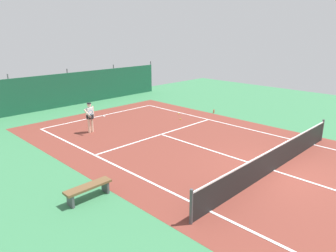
{
  "coord_description": "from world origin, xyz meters",
  "views": [
    {
      "loc": [
        -10.98,
        -4.99,
        5.29
      ],
      "look_at": [
        -0.73,
        5.16,
        0.9
      ],
      "focal_mm": 33.45,
      "sensor_mm": 36.0,
      "label": 1
    }
  ],
  "objects_px": {
    "water_bottle": "(214,111)",
    "parked_car": "(35,92)",
    "tennis_player": "(90,115)",
    "courtside_bench": "(88,189)",
    "tennis_ball_midcourt": "(180,119)",
    "tennis_ball_near_player": "(179,114)",
    "tennis_net": "(275,159)"
  },
  "relations": [
    {
      "from": "tennis_ball_midcourt",
      "to": "courtside_bench",
      "type": "distance_m",
      "value": 10.2
    },
    {
      "from": "courtside_bench",
      "to": "water_bottle",
      "type": "distance_m",
      "value": 12.6
    },
    {
      "from": "tennis_player",
      "to": "courtside_bench",
      "type": "xyz_separation_m",
      "value": [
        -3.88,
        -6.08,
        -0.59
      ]
    },
    {
      "from": "tennis_player",
      "to": "parked_car",
      "type": "bearing_deg",
      "value": -102.51
    },
    {
      "from": "courtside_bench",
      "to": "tennis_net",
      "type": "bearing_deg",
      "value": -27.54
    },
    {
      "from": "tennis_net",
      "to": "courtside_bench",
      "type": "height_order",
      "value": "tennis_net"
    },
    {
      "from": "parked_car",
      "to": "tennis_net",
      "type": "bearing_deg",
      "value": -82.8
    },
    {
      "from": "tennis_ball_midcourt",
      "to": "tennis_ball_near_player",
      "type": "bearing_deg",
      "value": 47.69
    },
    {
      "from": "courtside_bench",
      "to": "tennis_player",
      "type": "bearing_deg",
      "value": 57.43
    },
    {
      "from": "tennis_player",
      "to": "parked_car",
      "type": "distance_m",
      "value": 9.54
    },
    {
      "from": "tennis_ball_near_player",
      "to": "parked_car",
      "type": "xyz_separation_m",
      "value": [
        -5.15,
        10.22,
        0.81
      ]
    },
    {
      "from": "tennis_ball_midcourt",
      "to": "parked_car",
      "type": "bearing_deg",
      "value": 110.89
    },
    {
      "from": "parked_car",
      "to": "water_bottle",
      "type": "xyz_separation_m",
      "value": [
        7.05,
        -11.69,
        -0.72
      ]
    },
    {
      "from": "tennis_player",
      "to": "tennis_ball_midcourt",
      "type": "bearing_deg",
      "value": 156.07
    },
    {
      "from": "parked_car",
      "to": "water_bottle",
      "type": "relative_size",
      "value": 17.87
    },
    {
      "from": "tennis_player",
      "to": "courtside_bench",
      "type": "relative_size",
      "value": 1.03
    },
    {
      "from": "tennis_player",
      "to": "parked_car",
      "type": "height_order",
      "value": "parked_car"
    },
    {
      "from": "tennis_ball_near_player",
      "to": "water_bottle",
      "type": "bearing_deg",
      "value": -37.61
    },
    {
      "from": "tennis_player",
      "to": "courtside_bench",
      "type": "bearing_deg",
      "value": 51.26
    },
    {
      "from": "tennis_ball_midcourt",
      "to": "water_bottle",
      "type": "distance_m",
      "value": 2.83
    },
    {
      "from": "parked_car",
      "to": "tennis_ball_near_player",
      "type": "bearing_deg",
      "value": -60.24
    },
    {
      "from": "courtside_bench",
      "to": "water_bottle",
      "type": "xyz_separation_m",
      "value": [
        11.99,
        3.88,
        -0.25
      ]
    },
    {
      "from": "tennis_player",
      "to": "water_bottle",
      "type": "relative_size",
      "value": 6.83
    },
    {
      "from": "tennis_net",
      "to": "tennis_ball_midcourt",
      "type": "bearing_deg",
      "value": 69.32
    },
    {
      "from": "tennis_ball_near_player",
      "to": "tennis_net",
      "type": "bearing_deg",
      "value": -113.61
    },
    {
      "from": "tennis_ball_midcourt",
      "to": "tennis_net",
      "type": "bearing_deg",
      "value": -110.68
    },
    {
      "from": "tennis_ball_near_player",
      "to": "water_bottle",
      "type": "distance_m",
      "value": 2.41
    },
    {
      "from": "tennis_net",
      "to": "tennis_player",
      "type": "bearing_deg",
      "value": 104.52
    },
    {
      "from": "tennis_net",
      "to": "parked_car",
      "type": "xyz_separation_m",
      "value": [
        -1.37,
        18.86,
        0.33
      ]
    },
    {
      "from": "courtside_bench",
      "to": "tennis_ball_near_player",
      "type": "bearing_deg",
      "value": 27.92
    },
    {
      "from": "tennis_net",
      "to": "tennis_player",
      "type": "xyz_separation_m",
      "value": [
        -2.43,
        9.37,
        0.45
      ]
    },
    {
      "from": "water_bottle",
      "to": "parked_car",
      "type": "bearing_deg",
      "value": 121.11
    }
  ]
}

